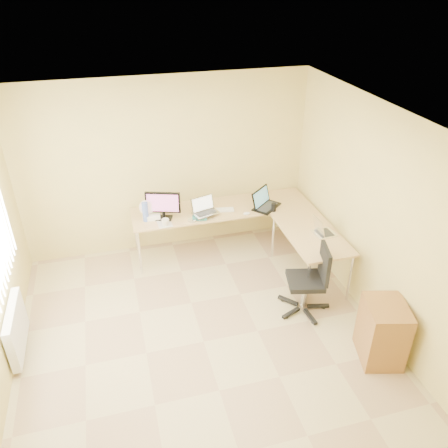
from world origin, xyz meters
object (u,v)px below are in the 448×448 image
object	(u,v)px
mug	(165,222)
laptop_return	(325,227)
desk_return	(309,255)
keyboard	(219,210)
water_bottle	(145,212)
office_chair	(306,277)
laptop_black	(267,199)
cabinet	(382,332)
desk_fan	(147,209)
desk_main	(222,229)
laptop_center	(206,206)
monitor	(163,206)

from	to	relation	value
mug	laptop_return	distance (m)	2.15
desk_return	keyboard	xyz separation A→B (m)	(-1.04, 0.92, 0.37)
keyboard	water_bottle	distance (m)	1.07
mug	office_chair	distance (m)	2.03
laptop_return	laptop_black	bearing A→B (deg)	24.10
desk_return	laptop_black	distance (m)	1.03
water_bottle	laptop_return	distance (m)	2.46
keyboard	cabinet	bearing A→B (deg)	-55.41
laptop_black	keyboard	distance (m)	0.72
desk_return	desk_fan	bearing A→B (deg)	154.55
keyboard	desk_fan	size ratio (longest dim) A/B	1.60
desk_main	laptop_return	distance (m)	1.62
laptop_black	desk_fan	size ratio (longest dim) A/B	1.63
laptop_center	desk_fan	distance (m)	0.83
desk_fan	office_chair	distance (m)	2.39
desk_fan	laptop_return	world-z (taller)	desk_fan
desk_return	mug	bearing A→B (deg)	159.30
water_bottle	office_chair	distance (m)	2.36
laptop_center	desk_fan	xyz separation A→B (m)	(-0.81, 0.18, -0.03)
keyboard	mug	xyz separation A→B (m)	(-0.82, -0.22, 0.04)
desk_main	laptop_return	xyz separation A→B (m)	(1.13, -1.07, 0.47)
desk_main	monitor	world-z (taller)	monitor
monitor	office_chair	xyz separation A→B (m)	(1.51, -1.51, -0.44)
desk_return	laptop_black	xyz separation A→B (m)	(-0.34, 0.83, 0.50)
laptop_center	desk_fan	bearing A→B (deg)	150.83
keyboard	cabinet	size ratio (longest dim) A/B	0.58
laptop_return	office_chair	bearing A→B (deg)	133.56
desk_fan	cabinet	distance (m)	3.43
desk_return	office_chair	world-z (taller)	office_chair
keyboard	laptop_center	bearing A→B (deg)	-145.52
keyboard	mug	size ratio (longest dim) A/B	4.01
monitor	laptop_center	world-z (taller)	monitor
laptop_black	desk_main	bearing A→B (deg)	124.26
laptop_black	cabinet	bearing A→B (deg)	-119.65
laptop_center	cabinet	xyz separation A→B (m)	(1.42, -2.39, -0.53)
mug	cabinet	world-z (taller)	mug
water_bottle	mug	bearing A→B (deg)	-40.08
desk_fan	water_bottle	bearing A→B (deg)	-104.24
monitor	cabinet	distance (m)	3.23
desk_fan	monitor	bearing A→B (deg)	-16.65
monitor	office_chair	bearing A→B (deg)	-26.51
monitor	cabinet	size ratio (longest dim) A/B	0.67
desk_return	mug	world-z (taller)	mug
monitor	mug	xyz separation A→B (m)	(-0.01, -0.19, -0.16)
keyboard	water_bottle	size ratio (longest dim) A/B	1.49
desk_main	mug	xyz separation A→B (m)	(-0.88, -0.30, 0.41)
keyboard	water_bottle	world-z (taller)	water_bottle
office_chair	cabinet	bearing A→B (deg)	-49.50
desk_main	laptop_center	distance (m)	0.63
laptop_return	office_chair	world-z (taller)	office_chair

